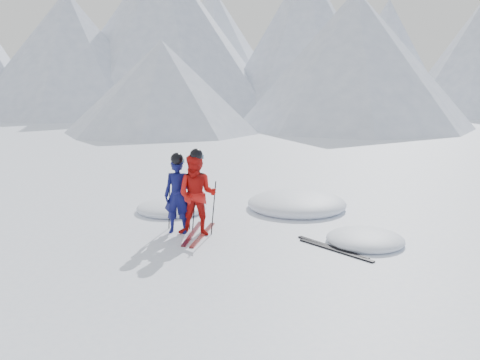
% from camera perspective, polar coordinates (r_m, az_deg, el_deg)
% --- Properties ---
extents(ground, '(160.00, 160.00, 0.00)m').
position_cam_1_polar(ground, '(9.95, 6.93, -7.40)').
color(ground, white).
rests_on(ground, ground).
extents(skier_blue, '(0.66, 0.52, 1.59)m').
position_cam_1_polar(skier_blue, '(10.62, -6.99, -1.76)').
color(skier_blue, '#0C0E4A').
rests_on(skier_blue, ground).
extents(skier_red, '(0.95, 0.82, 1.69)m').
position_cam_1_polar(skier_red, '(10.41, -4.85, -1.68)').
color(skier_red, red).
rests_on(skier_red, ground).
extents(pole_blue_left, '(0.11, 0.08, 1.06)m').
position_cam_1_polar(pole_blue_left, '(10.96, -7.94, -2.80)').
color(pole_blue_left, black).
rests_on(pole_blue_left, ground).
extents(pole_blue_right, '(0.11, 0.07, 1.06)m').
position_cam_1_polar(pole_blue_right, '(10.78, -5.15, -2.98)').
color(pole_blue_right, black).
rests_on(pole_blue_right, ground).
extents(pole_red_left, '(0.11, 0.09, 1.13)m').
position_cam_1_polar(pole_red_left, '(10.83, -5.62, -2.72)').
color(pole_red_left, black).
rests_on(pole_red_left, ground).
extents(pole_red_right, '(0.11, 0.08, 1.13)m').
position_cam_1_polar(pole_red_right, '(10.47, -2.99, -3.16)').
color(pole_red_right, black).
rests_on(pole_red_right, ground).
extents(ski_worn_left, '(0.55, 1.66, 0.03)m').
position_cam_1_polar(ski_worn_left, '(10.68, -5.35, -5.97)').
color(ski_worn_left, black).
rests_on(ski_worn_left, ground).
extents(ski_worn_right, '(0.44, 1.68, 0.03)m').
position_cam_1_polar(ski_worn_right, '(10.57, -4.20, -6.13)').
color(ski_worn_right, black).
rests_on(ski_worn_right, ground).
extents(ski_loose_a, '(1.55, 0.87, 0.03)m').
position_cam_1_polar(ski_loose_a, '(9.94, 10.26, -7.43)').
color(ski_loose_a, black).
rests_on(ski_loose_a, ground).
extents(ski_loose_b, '(1.57, 0.82, 0.03)m').
position_cam_1_polar(ski_loose_b, '(9.78, 10.64, -7.75)').
color(ski_loose_b, black).
rests_on(ski_loose_b, ground).
extents(snow_lumps, '(8.98, 6.15, 0.54)m').
position_cam_1_polar(snow_lumps, '(12.04, 5.17, -4.06)').
color(snow_lumps, white).
rests_on(snow_lumps, ground).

